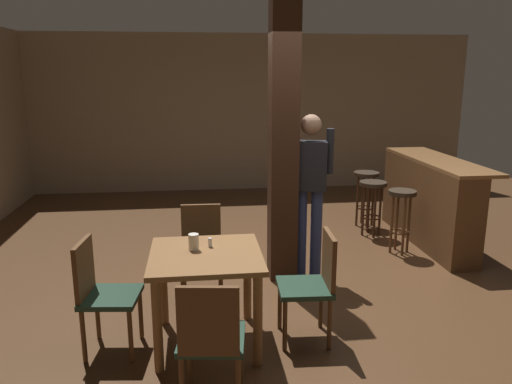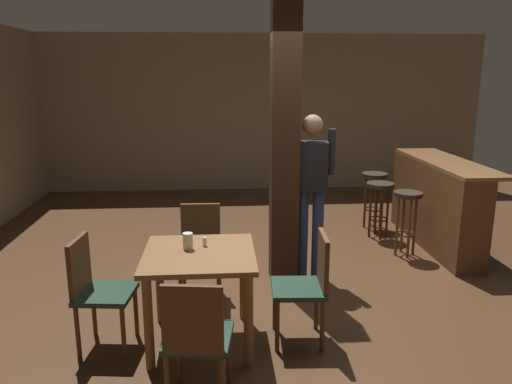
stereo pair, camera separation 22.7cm
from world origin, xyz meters
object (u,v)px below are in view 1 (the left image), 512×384
at_px(standing_person, 310,184).
at_px(bar_stool_far, 366,186).
at_px(chair_north, 201,248).
at_px(napkin_cup, 194,242).
at_px(chair_south, 211,337).
at_px(chair_west, 101,290).
at_px(dining_table, 206,270).
at_px(bar_counter, 428,201).
at_px(bar_stool_near, 401,207).
at_px(chair_east, 314,281).
at_px(salt_shaker, 210,242).
at_px(bar_stool_mid, 373,195).

height_order(standing_person, bar_stool_far, standing_person).
relative_size(chair_north, napkin_cup, 6.77).
relative_size(napkin_cup, bar_stool_far, 0.17).
relative_size(chair_south, bar_stool_far, 1.15).
bearing_deg(chair_west, dining_table, 1.11).
distance_m(napkin_cup, standing_person, 1.68).
relative_size(bar_counter, bar_stool_near, 2.64).
bearing_deg(chair_south, chair_east, 42.17).
bearing_deg(napkin_cup, chair_south, -83.95).
relative_size(chair_north, bar_counter, 0.44).
xyz_separation_m(salt_shaker, bar_counter, (2.81, 1.98, -0.25)).
bearing_deg(bar_stool_far, napkin_cup, -130.30).
bearing_deg(bar_stool_far, chair_east, -116.18).
bearing_deg(standing_person, bar_stool_near, 23.66).
bearing_deg(bar_counter, chair_north, -156.04).
height_order(napkin_cup, bar_stool_far, napkin_cup).
distance_m(salt_shaker, bar_stool_far, 3.58).
distance_m(napkin_cup, salt_shaker, 0.14).
height_order(dining_table, bar_stool_near, bar_stool_near).
distance_m(bar_stool_near, bar_stool_far, 1.11).
bearing_deg(chair_south, chair_north, 91.03).
bearing_deg(bar_stool_near, chair_north, -158.31).
xyz_separation_m(napkin_cup, standing_person, (1.20, 1.16, 0.17)).
bearing_deg(chair_west, bar_stool_near, 29.78).
relative_size(chair_north, salt_shaker, 11.98).
distance_m(bar_counter, bar_stool_near, 0.59).
height_order(dining_table, salt_shaker, salt_shaker).
bearing_deg(chair_west, salt_shaker, 10.42).
bearing_deg(salt_shaker, chair_south, -92.08).
xyz_separation_m(bar_stool_near, bar_stool_mid, (-0.11, 0.69, -0.02)).
xyz_separation_m(chair_south, bar_stool_near, (2.35, 2.61, 0.06)).
bearing_deg(salt_shaker, bar_stool_far, 50.69).
bearing_deg(bar_counter, bar_stool_mid, 149.21).
bearing_deg(chair_north, chair_west, -132.16).
xyz_separation_m(standing_person, bar_stool_mid, (1.14, 1.24, -0.45)).
relative_size(dining_table, salt_shaker, 11.63).
height_order(bar_counter, bar_stool_near, bar_counter).
distance_m(chair_south, bar_stool_far, 4.38).
distance_m(chair_west, napkin_cup, 0.79).
bearing_deg(bar_stool_far, chair_south, -121.73).
bearing_deg(chair_east, standing_person, 79.00).
relative_size(dining_table, bar_stool_far, 1.12).
xyz_separation_m(napkin_cup, bar_stool_near, (2.45, 1.71, -0.26)).
xyz_separation_m(chair_south, bar_stool_mid, (2.25, 3.29, 0.05)).
relative_size(chair_north, bar_stool_far, 1.15).
distance_m(bar_counter, bar_stool_far, 0.95).
distance_m(chair_north, bar_counter, 3.15).
bearing_deg(chair_west, bar_counter, 30.34).
bearing_deg(standing_person, bar_stool_mid, 47.18).
bearing_deg(chair_east, bar_counter, 47.38).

